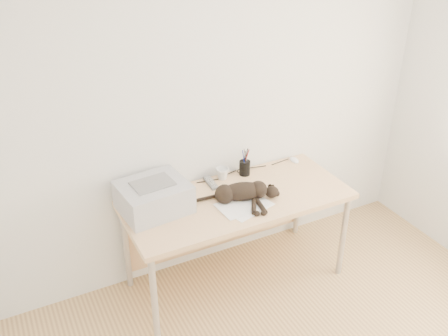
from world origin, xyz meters
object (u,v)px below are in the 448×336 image
desk (231,207)px  mug (222,174)px  printer (154,197)px  cat (240,193)px  mouse (294,159)px  pen_cup (245,168)px

desk → mug: mug is taller
desk → printer: (-0.57, 0.03, 0.23)m
printer → cat: bearing=-15.7°
printer → mug: size_ratio=4.97×
printer → mouse: size_ratio=4.54×
desk → mug: bearing=82.9°
cat → pen_cup: pen_cup is taller
printer → mug: bearing=15.2°
pen_cup → desk: bearing=-138.9°
printer → pen_cup: size_ratio=2.26×
cat → mouse: cat is taller
cat → mug: bearing=103.5°
desk → mug: (0.02, 0.19, 0.18)m
pen_cup → mouse: bearing=1.7°
desk → pen_cup: 0.33m
printer → cat: 0.59m
mug → pen_cup: (0.18, -0.02, 0.01)m
pen_cup → cat: bearing=-123.5°
mouse → desk: bearing=-156.3°
mug → pen_cup: bearing=-4.9°
printer → cat: (0.57, -0.16, -0.04)m
desk → printer: size_ratio=3.36×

